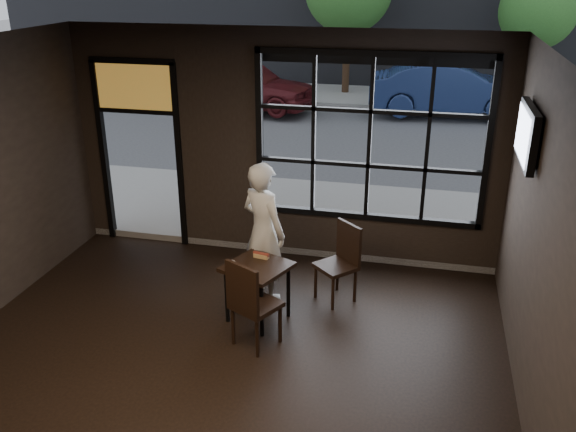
% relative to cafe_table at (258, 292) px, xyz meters
% --- Properties ---
extents(floor, '(6.00, 7.00, 0.02)m').
position_rel_cafe_table_xyz_m(floor, '(-0.15, -1.70, -0.37)').
color(floor, black).
rests_on(floor, ground).
extents(ceiling, '(6.00, 7.00, 0.02)m').
position_rel_cafe_table_xyz_m(ceiling, '(-0.15, -1.70, 2.85)').
color(ceiling, black).
rests_on(ceiling, ground).
extents(wall_right, '(0.04, 7.00, 3.20)m').
position_rel_cafe_table_xyz_m(wall_right, '(2.85, -1.70, 1.24)').
color(wall_right, black).
rests_on(wall_right, ground).
extents(window_frame, '(3.06, 0.12, 2.28)m').
position_rel_cafe_table_xyz_m(window_frame, '(1.05, 1.80, 1.44)').
color(window_frame, black).
rests_on(window_frame, ground).
extents(stained_transom, '(1.20, 0.06, 0.70)m').
position_rel_cafe_table_xyz_m(stained_transom, '(-2.25, 1.80, 1.99)').
color(stained_transom, orange).
rests_on(stained_transom, ground).
extents(street_asphalt, '(60.00, 41.00, 0.04)m').
position_rel_cafe_table_xyz_m(street_asphalt, '(-0.15, 22.30, -0.38)').
color(street_asphalt, '#545456').
rests_on(street_asphalt, ground).
extents(cafe_table, '(0.87, 0.87, 0.72)m').
position_rel_cafe_table_xyz_m(cafe_table, '(0.00, 0.00, 0.00)').
color(cafe_table, black).
rests_on(cafe_table, floor).
extents(chair_near, '(0.61, 0.61, 1.05)m').
position_rel_cafe_table_xyz_m(chair_near, '(0.12, -0.49, 0.16)').
color(chair_near, black).
rests_on(chair_near, floor).
extents(chair_window, '(0.61, 0.61, 1.00)m').
position_rel_cafe_table_xyz_m(chair_window, '(0.82, 0.65, 0.14)').
color(chair_window, black).
rests_on(chair_window, floor).
extents(man, '(0.78, 0.70, 1.78)m').
position_rel_cafe_table_xyz_m(man, '(-0.07, 0.55, 0.53)').
color(man, silver).
rests_on(man, floor).
extents(hotdog, '(0.21, 0.12, 0.06)m').
position_rel_cafe_table_xyz_m(hotdog, '(-0.00, 0.20, 0.39)').
color(hotdog, tan).
rests_on(hotdog, cafe_table).
extents(cup, '(0.15, 0.15, 0.10)m').
position_rel_cafe_table_xyz_m(cup, '(-0.26, -0.17, 0.40)').
color(cup, silver).
rests_on(cup, cafe_table).
extents(tv, '(0.11, 1.01, 0.59)m').
position_rel_cafe_table_xyz_m(tv, '(2.78, 0.44, 1.95)').
color(tv, black).
rests_on(tv, wall_right).
extents(navy_car, '(4.41, 1.91, 1.41)m').
position_rel_cafe_table_xyz_m(navy_car, '(2.27, 11.12, 0.45)').
color(navy_car, '#18274E').
rests_on(navy_car, street_asphalt).
extents(maroon_car, '(4.23, 2.30, 1.37)m').
position_rel_cafe_table_xyz_m(maroon_car, '(-3.32, 10.54, 0.42)').
color(maroon_car, '#511518').
rests_on(maroon_car, street_asphalt).
extents(tree_right, '(2.23, 2.23, 3.80)m').
position_rel_cafe_table_xyz_m(tree_right, '(4.62, 13.61, 2.32)').
color(tree_right, '#332114').
rests_on(tree_right, street_asphalt).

